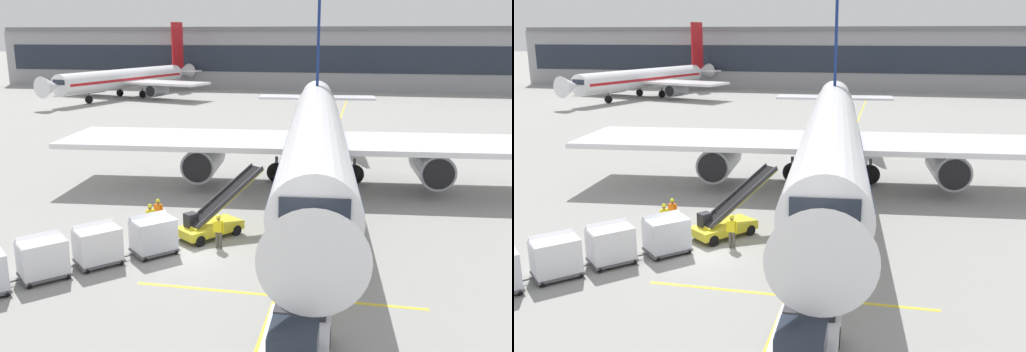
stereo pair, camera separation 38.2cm
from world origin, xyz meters
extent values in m
plane|color=gray|center=(0.00, 0.00, 0.00)|extent=(600.00, 600.00, 0.00)
cylinder|color=white|center=(5.01, 12.59, 3.71)|extent=(6.81, 35.54, 3.68)
cube|color=navy|center=(5.01, 12.59, 3.71)|extent=(6.73, 34.13, 0.44)
cone|color=white|center=(6.75, -6.85, 3.71)|extent=(3.81, 3.98, 3.50)
cone|color=white|center=(3.18, 33.13, 3.99)|extent=(3.64, 6.14, 3.13)
cube|color=white|center=(-4.16, 12.65, 3.16)|extent=(17.36, 8.54, 0.36)
cylinder|color=#93969E|center=(-2.69, 12.08, 1.84)|extent=(2.68, 4.78, 2.28)
cylinder|color=black|center=(-2.48, 9.74, 1.84)|extent=(1.94, 0.29, 1.94)
cube|color=white|center=(14.03, 14.28, 3.16)|extent=(17.36, 8.54, 0.36)
cylinder|color=#93969E|center=(12.68, 13.45, 1.84)|extent=(2.68, 4.78, 2.28)
cylinder|color=black|center=(12.89, 11.11, 1.84)|extent=(1.94, 0.29, 1.94)
cube|color=navy|center=(3.31, 31.66, 9.75)|extent=(0.66, 4.25, 10.61)
cube|color=white|center=(3.33, 31.37, 4.27)|extent=(11.63, 3.83, 0.20)
cube|color=#1E2633|center=(6.52, -4.29, 4.27)|extent=(2.71, 1.88, 0.81)
cylinder|color=#47474C|center=(5.96, 2.02, 1.29)|extent=(0.22, 0.22, 1.16)
sphere|color=black|center=(5.96, 2.02, 0.71)|extent=(1.42, 1.42, 1.42)
cylinder|color=#47474C|center=(2.11, 14.10, 1.29)|extent=(0.22, 0.22, 1.16)
sphere|color=black|center=(2.11, 14.10, 0.71)|extent=(1.42, 1.42, 1.42)
cylinder|color=#47474C|center=(7.61, 14.59, 1.29)|extent=(0.22, 0.22, 1.16)
sphere|color=black|center=(7.61, 14.59, 0.71)|extent=(1.42, 1.42, 1.42)
cube|color=gold|center=(0.49, 2.38, 0.50)|extent=(3.33, 3.68, 0.44)
cube|color=black|center=(-0.36, 1.85, 1.07)|extent=(0.81, 0.82, 0.70)
cylinder|color=#333338|center=(0.05, 2.39, 1.12)|extent=(0.08, 0.08, 0.80)
cube|color=gold|center=(1.16, 3.25, 1.96)|extent=(3.52, 4.25, 2.62)
cube|color=black|center=(1.16, 3.25, 2.05)|extent=(3.32, 4.05, 2.46)
cube|color=#333338|center=(1.51, 2.98, 2.08)|extent=(2.82, 3.70, 2.64)
cube|color=#333338|center=(0.80, 3.52, 2.08)|extent=(2.82, 3.70, 2.64)
cylinder|color=black|center=(1.80, 2.88, 0.28)|extent=(0.50, 0.57, 0.56)
cylinder|color=black|center=(0.63, 3.77, 0.28)|extent=(0.50, 0.57, 0.56)
cylinder|color=black|center=(0.36, 0.98, 0.28)|extent=(0.50, 0.57, 0.56)
cylinder|color=black|center=(-0.81, 1.87, 0.28)|extent=(0.50, 0.57, 0.56)
cube|color=#515156|center=(-1.53, -0.37, 0.21)|extent=(2.54, 2.55, 0.12)
cylinder|color=#4C4C51|center=(-2.47, -1.34, 0.20)|extent=(0.53, 0.55, 0.07)
cube|color=silver|center=(-1.53, -0.37, 1.02)|extent=(2.40, 2.41, 1.50)
cube|color=silver|center=(-1.83, -0.08, 1.54)|extent=(1.87, 1.91, 0.74)
cube|color=silver|center=(-2.20, -1.06, 1.02)|extent=(1.06, 1.02, 1.38)
sphere|color=black|center=(-2.58, -0.48, 0.15)|extent=(0.30, 0.30, 0.30)
sphere|color=black|center=(-1.60, -1.42, 0.15)|extent=(0.30, 0.30, 0.30)
sphere|color=black|center=(-1.47, 0.68, 0.15)|extent=(0.30, 0.30, 0.30)
sphere|color=black|center=(-0.49, -0.26, 0.15)|extent=(0.30, 0.30, 0.30)
cube|color=#515156|center=(-3.55, -2.10, 0.21)|extent=(2.54, 2.55, 0.12)
cylinder|color=#4C4C51|center=(-4.49, -3.08, 0.20)|extent=(0.53, 0.55, 0.07)
cube|color=silver|center=(-3.55, -2.10, 1.02)|extent=(2.40, 2.41, 1.50)
cube|color=silver|center=(-3.85, -1.82, 1.54)|extent=(1.87, 1.91, 0.74)
cube|color=silver|center=(-4.22, -2.80, 1.02)|extent=(1.06, 1.02, 1.38)
sphere|color=black|center=(-4.60, -2.21, 0.15)|extent=(0.30, 0.30, 0.30)
sphere|color=black|center=(-3.61, -3.15, 0.15)|extent=(0.30, 0.30, 0.30)
sphere|color=black|center=(-3.49, -1.05, 0.15)|extent=(0.30, 0.30, 0.30)
sphere|color=black|center=(-2.51, -1.99, 0.15)|extent=(0.30, 0.30, 0.30)
cube|color=#515156|center=(-5.19, -3.96, 0.21)|extent=(2.54, 2.55, 0.12)
cylinder|color=#4C4C51|center=(-6.12, -4.93, 0.20)|extent=(0.53, 0.55, 0.07)
cube|color=silver|center=(-5.19, -3.96, 1.02)|extent=(2.40, 2.41, 1.50)
cube|color=silver|center=(-5.49, -3.67, 1.54)|extent=(1.87, 1.91, 0.74)
cube|color=silver|center=(-5.86, -4.65, 1.02)|extent=(1.06, 1.02, 1.38)
sphere|color=black|center=(-6.23, -4.07, 0.15)|extent=(0.30, 0.30, 0.30)
sphere|color=black|center=(-5.25, -5.01, 0.15)|extent=(0.30, 0.30, 0.30)
sphere|color=black|center=(-5.13, -2.91, 0.15)|extent=(0.30, 0.30, 0.30)
sphere|color=black|center=(-4.14, -3.85, 0.15)|extent=(0.30, 0.30, 0.30)
sphere|color=black|center=(-6.67, -4.92, 0.15)|extent=(0.30, 0.30, 0.30)
sphere|color=black|center=(-5.69, -5.86, 0.15)|extent=(0.30, 0.30, 0.30)
cube|color=silver|center=(6.41, -8.44, 0.68)|extent=(2.24, 4.47, 0.70)
cube|color=#1E2633|center=(6.43, -9.21, 1.43)|extent=(1.52, 1.59, 0.80)
cube|color=#28282D|center=(6.36, -6.79, 1.15)|extent=(1.82, 1.02, 0.24)
cylinder|color=black|center=(7.29, -7.04, 0.38)|extent=(0.30, 0.77, 0.76)
cylinder|color=black|center=(5.44, -7.10, 0.38)|extent=(0.30, 0.77, 0.76)
cylinder|color=#514C42|center=(-2.64, 2.95, 0.43)|extent=(0.15, 0.15, 0.86)
cylinder|color=#514C42|center=(-2.47, 2.92, 0.43)|extent=(0.15, 0.15, 0.86)
cube|color=orange|center=(-2.56, 2.93, 1.15)|extent=(0.42, 0.31, 0.58)
cube|color=white|center=(-2.53, 3.06, 1.15)|extent=(0.34, 0.08, 0.08)
sphere|color=brown|center=(-2.56, 2.93, 1.56)|extent=(0.21, 0.21, 0.21)
sphere|color=yellow|center=(-2.56, 2.93, 1.63)|extent=(0.23, 0.23, 0.23)
cylinder|color=orange|center=(-2.79, 2.98, 1.10)|extent=(0.09, 0.09, 0.56)
cylinder|color=orange|center=(-2.32, 2.89, 1.10)|extent=(0.09, 0.09, 0.56)
cylinder|color=#514C42|center=(1.27, 0.94, 0.43)|extent=(0.15, 0.15, 0.86)
cylinder|color=#514C42|center=(1.45, 0.94, 0.43)|extent=(0.15, 0.15, 0.86)
cube|color=yellow|center=(1.36, 0.94, 1.15)|extent=(0.38, 0.25, 0.58)
cube|color=white|center=(1.36, 1.07, 1.15)|extent=(0.34, 0.02, 0.08)
sphere|color=brown|center=(1.36, 0.94, 1.56)|extent=(0.21, 0.21, 0.21)
sphere|color=yellow|center=(1.36, 0.94, 1.63)|extent=(0.23, 0.23, 0.23)
cylinder|color=yellow|center=(1.12, 0.94, 1.10)|extent=(0.09, 0.09, 0.56)
cylinder|color=yellow|center=(1.60, 0.94, 1.10)|extent=(0.09, 0.09, 0.56)
cylinder|color=#514C42|center=(-2.57, 2.03, 0.43)|extent=(0.15, 0.15, 0.86)
cylinder|color=#514C42|center=(-2.67, 1.88, 0.43)|extent=(0.15, 0.15, 0.86)
cube|color=yellow|center=(-2.62, 1.96, 1.15)|extent=(0.41, 0.45, 0.58)
cube|color=white|center=(-2.52, 1.89, 1.15)|extent=(0.20, 0.29, 0.08)
sphere|color=brown|center=(-2.62, 1.96, 1.56)|extent=(0.21, 0.21, 0.21)
sphere|color=yellow|center=(-2.62, 1.96, 1.63)|extent=(0.23, 0.23, 0.23)
cylinder|color=yellow|center=(-2.49, 2.16, 1.10)|extent=(0.09, 0.09, 0.56)
cylinder|color=yellow|center=(-2.75, 1.76, 1.10)|extent=(0.09, 0.09, 0.56)
cylinder|color=#333847|center=(-1.04, 0.05, 0.43)|extent=(0.15, 0.15, 0.86)
cylinder|color=#333847|center=(-1.16, -0.08, 0.43)|extent=(0.15, 0.15, 0.86)
cube|color=orange|center=(-1.10, -0.01, 1.15)|extent=(0.43, 0.44, 0.58)
cube|color=white|center=(-1.01, -0.10, 1.15)|extent=(0.23, 0.26, 0.08)
sphere|color=#9E7051|center=(-1.10, -0.01, 1.56)|extent=(0.21, 0.21, 0.21)
sphere|color=yellow|center=(-1.10, -0.01, 1.63)|extent=(0.23, 0.23, 0.23)
cylinder|color=orange|center=(-0.94, 0.17, 1.10)|extent=(0.09, 0.09, 0.56)
cylinder|color=orange|center=(-1.26, -0.19, 1.10)|extent=(0.09, 0.09, 0.56)
cube|color=black|center=(-0.45, 10.36, 0.03)|extent=(0.64, 0.64, 0.05)
cone|color=orange|center=(-0.45, 10.36, 0.38)|extent=(0.51, 0.51, 0.67)
cylinder|color=white|center=(-0.45, 10.36, 0.42)|extent=(0.28, 0.28, 0.08)
cube|color=yellow|center=(5.02, 12.59, 0.00)|extent=(0.20, 110.00, 0.01)
cube|color=yellow|center=(5.01, -3.61, 0.00)|extent=(12.00, 0.20, 0.01)
cube|color=#939399|center=(-0.45, 93.42, 5.57)|extent=(133.23, 21.71, 11.14)
cube|color=#1E2633|center=(-0.45, 82.51, 5.85)|extent=(129.24, 0.10, 5.01)
cube|color=slate|center=(-0.45, 91.25, 11.49)|extent=(131.90, 18.45, 0.70)
cylinder|color=white|center=(-31.68, 63.16, 3.22)|extent=(10.61, 29.11, 3.23)
cube|color=red|center=(-31.68, 63.16, 3.22)|extent=(10.34, 27.99, 0.39)
cone|color=white|center=(-35.83, 47.46, 3.22)|extent=(3.79, 3.91, 3.07)
cone|color=white|center=(-27.28, 79.81, 3.46)|extent=(3.98, 5.70, 2.75)
cube|color=white|center=(-38.83, 65.81, 2.73)|extent=(14.93, 9.21, 0.36)
cylinder|color=#93969E|center=(-37.90, 64.96, 1.55)|extent=(2.91, 4.19, 2.00)
cylinder|color=black|center=(-38.40, 63.08, 1.55)|extent=(1.68, 0.55, 1.70)
cube|color=white|center=(-24.15, 61.93, 2.73)|extent=(14.93, 9.21, 0.36)
cylinder|color=#93969E|center=(-25.38, 61.65, 1.55)|extent=(2.91, 4.19, 2.00)
cylinder|color=black|center=(-25.88, 59.76, 1.55)|extent=(1.68, 0.55, 1.70)
cube|color=red|center=(-27.61, 78.56, 8.25)|extent=(1.17, 3.47, 8.78)
cube|color=white|center=(-27.67, 78.31, 3.70)|extent=(9.74, 4.68, 0.20)
cube|color=#1E2633|center=(-35.25, 49.65, 3.70)|extent=(2.56, 1.98, 0.71)
cylinder|color=#47474C|center=(-33.92, 54.68, 1.10)|extent=(0.22, 0.22, 0.99)
sphere|color=black|center=(-33.92, 54.68, 0.61)|extent=(1.22, 1.22, 1.22)
cylinder|color=#47474C|center=(-33.65, 65.20, 1.10)|extent=(0.22, 0.22, 0.99)
sphere|color=black|center=(-33.65, 65.20, 0.61)|extent=(1.22, 1.22, 1.22)
cylinder|color=#47474C|center=(-28.96, 63.96, 1.10)|extent=(0.22, 0.22, 0.99)
sphere|color=black|center=(-28.96, 63.96, 0.61)|extent=(1.22, 1.22, 1.22)
camera|label=1|loc=(8.24, -23.88, 10.31)|focal=38.65mm
camera|label=2|loc=(8.61, -23.80, 10.31)|focal=38.65mm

